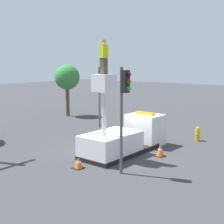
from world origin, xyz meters
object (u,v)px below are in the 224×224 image
object	(u,v)px
worker	(104,57)
traffic_light_across	(101,85)
tree_left_bg	(67,78)
bucket_truck	(125,137)
fire_hydrant	(197,134)
traffic_cone_rear	(78,163)
traffic_cone_curbside	(160,151)
traffic_light_pole	(124,99)

from	to	relation	value
worker	traffic_light_across	world-z (taller)	worker
tree_left_bg	bucket_truck	bearing A→B (deg)	-119.04
worker	fire_hydrant	size ratio (longest dim) A/B	1.83
fire_hydrant	tree_left_bg	bearing A→B (deg)	84.09
bucket_truck	traffic_cone_rear	xyz separation A→B (m)	(-3.75, 0.06, -0.60)
traffic_cone_curbside	traffic_light_across	bearing A→B (deg)	63.23
bucket_truck	traffic_light_across	distance (m)	7.68
tree_left_bg	fire_hydrant	bearing A→B (deg)	-95.91
worker	tree_left_bg	world-z (taller)	worker
fire_hydrant	traffic_light_across	bearing A→B (deg)	95.13
bucket_truck	worker	bearing A→B (deg)	180.00
traffic_cone_curbside	tree_left_bg	distance (m)	15.61
worker	traffic_light_pole	world-z (taller)	worker
fire_hydrant	traffic_cone_curbside	size ratio (longest dim) A/B	1.42
worker	traffic_cone_curbside	world-z (taller)	worker
worker	tree_left_bg	bearing A→B (deg)	54.56
fire_hydrant	traffic_light_pole	bearing A→B (deg)	179.82
traffic_cone_rear	fire_hydrant	bearing A→B (deg)	-14.21
fire_hydrant	traffic_cone_rear	xyz separation A→B (m)	(-8.90, 2.25, -0.20)
bucket_truck	traffic_cone_curbside	xyz separation A→B (m)	(0.53, -2.05, -0.54)
traffic_cone_rear	tree_left_bg	distance (m)	16.12
traffic_cone_rear	bucket_truck	bearing A→B (deg)	-0.85
fire_hydrant	traffic_cone_curbside	distance (m)	4.63
traffic_light_pole	tree_left_bg	size ratio (longest dim) A/B	0.99
traffic_cone_curbside	fire_hydrant	bearing A→B (deg)	-1.80
bucket_truck	traffic_cone_rear	world-z (taller)	bucket_truck
traffic_light_across	tree_left_bg	distance (m)	6.58
traffic_light_across	traffic_cone_curbside	world-z (taller)	traffic_light_across
tree_left_bg	worker	bearing A→B (deg)	-125.44
bucket_truck	fire_hydrant	world-z (taller)	bucket_truck
fire_hydrant	traffic_cone_curbside	xyz separation A→B (m)	(-4.62, 0.15, -0.15)
bucket_truck	fire_hydrant	distance (m)	5.61
traffic_cone_curbside	tree_left_bg	size ratio (longest dim) A/B	0.13
traffic_cone_rear	traffic_cone_curbside	bearing A→B (deg)	-26.24
traffic_cone_curbside	tree_left_bg	xyz separation A→B (m)	(6.08, 13.96, 3.43)
traffic_light_pole	fire_hydrant	size ratio (longest dim) A/B	5.21
traffic_cone_curbside	traffic_cone_rear	bearing A→B (deg)	153.76
bucket_truck	traffic_light_pole	size ratio (longest dim) A/B	1.21
traffic_light_pole	bucket_truck	bearing A→B (deg)	35.77
traffic_cone_rear	tree_left_bg	bearing A→B (deg)	48.85
bucket_truck	traffic_cone_rear	size ratio (longest dim) A/B	10.73
fire_hydrant	tree_left_bg	xyz separation A→B (m)	(1.46, 14.10, 3.28)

